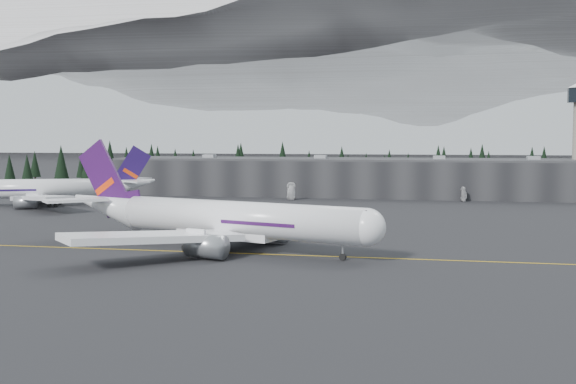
% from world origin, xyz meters
% --- Properties ---
extents(ground, '(1400.00, 1400.00, 0.00)m').
position_xyz_m(ground, '(0.00, 0.00, 0.00)').
color(ground, black).
rests_on(ground, ground).
extents(taxiline, '(400.00, 0.40, 0.02)m').
position_xyz_m(taxiline, '(0.00, -2.00, 0.01)').
color(taxiline, gold).
rests_on(taxiline, ground).
extents(terminal, '(160.00, 30.00, 12.60)m').
position_xyz_m(terminal, '(0.00, 125.00, 6.30)').
color(terminal, black).
rests_on(terminal, ground).
extents(treeline, '(360.00, 20.00, 15.00)m').
position_xyz_m(treeline, '(0.00, 162.00, 7.50)').
color(treeline, black).
rests_on(treeline, ground).
extents(mountain_ridge, '(4400.00, 900.00, 420.00)m').
position_xyz_m(mountain_ridge, '(0.00, 1000.00, 0.00)').
color(mountain_ridge, white).
rests_on(mountain_ridge, ground).
extents(jet_main, '(64.87, 58.60, 19.56)m').
position_xyz_m(jet_main, '(-10.02, 2.15, 5.51)').
color(jet_main, white).
rests_on(jet_main, ground).
extents(jet_parked, '(57.42, 51.27, 17.50)m').
position_xyz_m(jet_parked, '(-80.19, 69.13, 4.94)').
color(jet_parked, silver).
rests_on(jet_parked, ground).
extents(gse_vehicle_a, '(3.04, 5.82, 1.56)m').
position_xyz_m(gse_vehicle_a, '(-15.72, 102.40, 0.78)').
color(gse_vehicle_a, silver).
rests_on(gse_vehicle_a, ground).
extents(gse_vehicle_b, '(5.02, 3.45, 1.59)m').
position_xyz_m(gse_vehicle_b, '(37.64, 107.26, 0.79)').
color(gse_vehicle_b, silver).
rests_on(gse_vehicle_b, ground).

